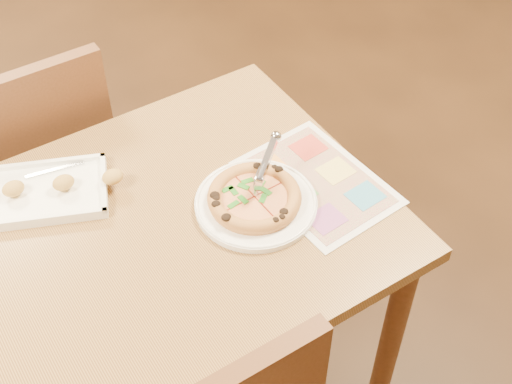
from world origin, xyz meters
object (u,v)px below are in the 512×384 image
dining_table (122,270)px  plate (256,204)px  pizza (254,197)px  pizza_cutter (265,165)px  appetizer_tray (50,191)px  menu (317,182)px  chair_far (37,147)px

dining_table → plate: plate is taller
pizza → pizza_cutter: size_ratio=1.73×
pizza_cutter → appetizer_tray: 0.53m
dining_table → appetizer_tray: 0.27m
pizza_cutter → menu: pizza_cutter is taller
pizza → chair_far: bearing=117.2°
plate → pizza_cutter: size_ratio=2.25×
appetizer_tray → pizza: bearing=-36.6°
menu → chair_far: bearing=127.0°
pizza → menu: size_ratio=0.60×
dining_table → menu: 0.53m
pizza_cutter → menu: (0.12, -0.05, -0.08)m
plate → pizza: pizza is taller
plate → pizza: size_ratio=1.30×
appetizer_tray → chair_far: bearing=79.9°
plate → appetizer_tray: size_ratio=0.84×
pizza_cutter → menu: bearing=-58.8°
pizza → pizza_cutter: bearing=31.6°
menu → pizza: bearing=173.4°
chair_far → plate: (0.34, -0.67, 0.16)m
pizza → menu: (0.17, -0.02, -0.03)m
dining_table → chair_far: chair_far is taller
dining_table → plate: size_ratio=4.35×
pizza_cutter → menu: size_ratio=0.35×
appetizer_tray → menu: (0.58, -0.32, -0.01)m
chair_far → menu: chair_far is taller
dining_table → plate: (0.34, -0.06, 0.09)m
dining_table → chair_far: size_ratio=2.77×
pizza → menu: pizza is taller
pizza → appetizer_tray: bearing=143.4°
dining_table → pizza_cutter: size_ratio=9.81×
chair_far → dining_table: bearing=90.0°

